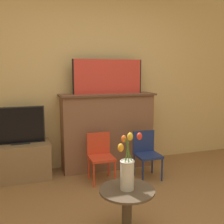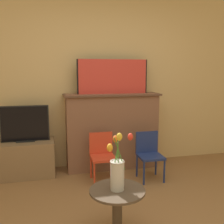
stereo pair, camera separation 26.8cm
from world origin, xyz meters
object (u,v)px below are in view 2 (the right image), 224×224
Objects in this scene: tv_monitor at (25,124)px; chair_blue at (149,152)px; vase_tulips at (117,170)px; painting at (113,77)px; chair_red at (102,153)px.

chair_blue is at bearing -16.84° from tv_monitor.
chair_blue is 1.23× the size of vase_tulips.
painting is 2.04× the size of vase_tulips.
vase_tulips is at bearing -122.80° from chair_blue.
chair_red is 1.00× the size of chair_blue.
chair_blue is at bearing -55.72° from painting.
painting is at bearing 2.50° from tv_monitor.
chair_blue is 1.37m from vase_tulips.
chair_red is at bearing -21.46° from tv_monitor.
tv_monitor reaches higher than chair_red.
painting is at bearing 124.28° from chair_blue.
vase_tulips reaches higher than chair_red.
chair_red and chair_blue have the same top height.
vase_tulips is (-0.73, -1.13, 0.25)m from chair_blue.
tv_monitor is at bearing 163.16° from chair_blue.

